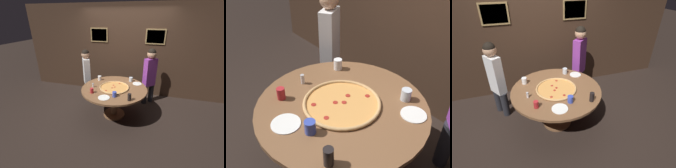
# 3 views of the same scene
# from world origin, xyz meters

# --- Properties ---
(ground_plane) EXTENTS (24.00, 24.00, 0.00)m
(ground_plane) POSITION_xyz_m (0.00, 0.00, 0.00)
(ground_plane) COLOR black
(back_wall) EXTENTS (6.40, 0.08, 2.60)m
(back_wall) POSITION_xyz_m (0.00, 1.35, 1.30)
(back_wall) COLOR #3D281C
(back_wall) RESTS_ON ground_plane
(dining_table) EXTENTS (1.50, 1.50, 0.74)m
(dining_table) POSITION_xyz_m (0.00, 0.00, 0.60)
(dining_table) COLOR brown
(dining_table) RESTS_ON ground_plane
(giant_pizza) EXTENTS (0.68, 0.68, 0.03)m
(giant_pizza) POSITION_xyz_m (-0.00, 0.00, 0.75)
(giant_pizza) COLOR #E0994C
(giant_pizza) RESTS_ON dining_table
(drink_cup_by_shaker) EXTENTS (0.07, 0.07, 0.11)m
(drink_cup_by_shaker) POSITION_xyz_m (-0.40, -0.37, 0.80)
(drink_cup_by_shaker) COLOR #B22328
(drink_cup_by_shaker) RESTS_ON dining_table
(drink_cup_centre_back) EXTENTS (0.07, 0.07, 0.14)m
(drink_cup_centre_back) POSITION_xyz_m (0.43, -0.47, 0.81)
(drink_cup_centre_back) COLOR black
(drink_cup_centre_back) RESTS_ON dining_table
(drink_cup_near_right) EXTENTS (0.09, 0.09, 0.11)m
(drink_cup_near_right) POSITION_xyz_m (0.11, -0.40, 0.79)
(drink_cup_near_right) COLOR #384CB7
(drink_cup_near_right) RESTS_ON dining_table
(drink_cup_far_right) EXTENTS (0.09, 0.09, 0.11)m
(drink_cup_far_right) POSITION_xyz_m (0.31, 0.48, 0.79)
(drink_cup_far_right) COLOR silver
(drink_cup_far_right) RESTS_ON dining_table
(drink_cup_far_left) EXTENTS (0.09, 0.09, 0.11)m
(drink_cup_far_left) POSITION_xyz_m (-0.48, 0.35, 0.80)
(drink_cup_far_left) COLOR white
(drink_cup_far_left) RESTS_ON dining_table
(white_plate_left_side) EXTENTS (0.24, 0.24, 0.01)m
(white_plate_left_side) POSITION_xyz_m (-0.09, -0.50, 0.74)
(white_plate_left_side) COLOR white
(white_plate_left_side) RESTS_ON dining_table
(white_plate_near_front) EXTENTS (0.21, 0.21, 0.01)m
(white_plate_near_front) POSITION_xyz_m (0.48, 0.37, 0.74)
(white_plate_near_front) COLOR white
(white_plate_near_front) RESTS_ON dining_table
(condiment_shaker) EXTENTS (0.04, 0.04, 0.10)m
(condiment_shaker) POSITION_xyz_m (-0.48, -0.09, 0.79)
(condiment_shaker) COLOR silver
(condiment_shaker) RESTS_ON dining_table
(diner_side_right) EXTENTS (0.38, 0.36, 1.53)m
(diner_side_right) POSITION_xyz_m (0.75, 0.84, 0.87)
(diner_side_right) COLOR #232328
(diner_side_right) RESTS_ON ground_plane
(diner_far_right) EXTENTS (0.31, 0.38, 1.46)m
(diner_far_right) POSITION_xyz_m (-0.95, 0.61, 0.83)
(diner_far_right) COLOR #232328
(diner_far_right) RESTS_ON ground_plane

